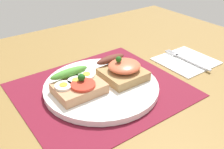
# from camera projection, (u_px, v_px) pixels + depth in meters

# --- Properties ---
(ground_plane) EXTENTS (1.20, 0.90, 0.03)m
(ground_plane) POSITION_uv_depth(u_px,v_px,m) (102.00, 96.00, 0.60)
(ground_plane) COLOR olive
(placemat) EXTENTS (0.36, 0.32, 0.00)m
(placemat) POSITION_uv_depth(u_px,v_px,m) (101.00, 90.00, 0.60)
(placemat) COLOR maroon
(placemat) RESTS_ON ground_plane
(plate) EXTENTS (0.26, 0.26, 0.01)m
(plate) POSITION_uv_depth(u_px,v_px,m) (101.00, 87.00, 0.59)
(plate) COLOR white
(plate) RESTS_ON placemat
(sandwich_egg_tomato) EXTENTS (0.10, 0.09, 0.04)m
(sandwich_egg_tomato) POSITION_uv_depth(u_px,v_px,m) (78.00, 85.00, 0.56)
(sandwich_egg_tomato) COLOR tan
(sandwich_egg_tomato) RESTS_ON plate
(sandwich_salmon) EXTENTS (0.09, 0.11, 0.06)m
(sandwich_salmon) POSITION_uv_depth(u_px,v_px,m) (122.00, 70.00, 0.61)
(sandwich_salmon) COLOR #A7814F
(sandwich_salmon) RESTS_ON plate
(napkin) EXTENTS (0.14, 0.14, 0.01)m
(napkin) POSITION_uv_depth(u_px,v_px,m) (186.00, 60.00, 0.72)
(napkin) COLOR white
(napkin) RESTS_ON ground_plane
(fork) EXTENTS (0.02, 0.15, 0.00)m
(fork) POSITION_uv_depth(u_px,v_px,m) (186.00, 59.00, 0.72)
(fork) COLOR #B7B7BC
(fork) RESTS_ON napkin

